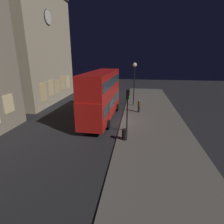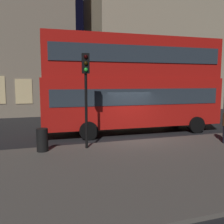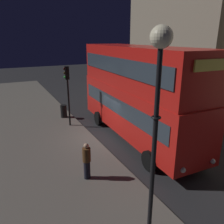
# 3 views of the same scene
# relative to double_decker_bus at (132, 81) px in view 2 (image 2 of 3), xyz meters

# --- Properties ---
(ground_plane) EXTENTS (80.00, 80.00, 0.00)m
(ground_plane) POSITION_rel_double_decker_bus_xyz_m (-0.70, -1.82, -3.10)
(ground_plane) COLOR #232326
(sidewalk_slab) EXTENTS (44.00, 7.10, 0.12)m
(sidewalk_slab) POSITION_rel_double_decker_bus_xyz_m (-0.70, -5.96, -3.04)
(sidewalk_slab) COLOR #5B564F
(sidewalk_slab) RESTS_ON ground
(building_plain_facade) EXTENTS (14.33, 8.75, 19.10)m
(building_plain_facade) POSITION_rel_double_decker_bus_xyz_m (7.81, 13.22, 6.45)
(building_plain_facade) COLOR tan
(building_plain_facade) RESTS_ON ground
(double_decker_bus) EXTENTS (10.85, 3.16, 5.60)m
(double_decker_bus) POSITION_rel_double_decker_bus_xyz_m (0.00, 0.00, 0.00)
(double_decker_bus) COLOR red
(double_decker_bus) RESTS_ON ground
(traffic_light_near_kerb) EXTENTS (0.35, 0.38, 4.14)m
(traffic_light_near_kerb) POSITION_rel_double_decker_bus_xyz_m (-3.50, -3.21, -0.01)
(traffic_light_near_kerb) COLOR black
(traffic_light_near_kerb) RESTS_ON sidewalk_slab
(litter_bin) EXTENTS (0.48, 0.48, 0.98)m
(litter_bin) POSITION_rel_double_decker_bus_xyz_m (-5.39, -3.12, -2.49)
(litter_bin) COLOR black
(litter_bin) RESTS_ON sidewalk_slab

